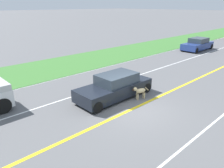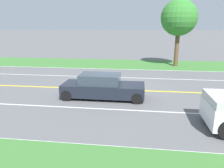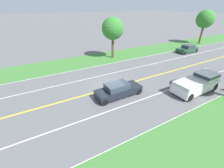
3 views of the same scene
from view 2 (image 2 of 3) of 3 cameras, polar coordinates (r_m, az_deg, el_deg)
ground_plane at (r=14.42m, az=0.16°, el=-1.46°), size 400.00×400.00×0.00m
centre_divider_line at (r=14.42m, az=0.16°, el=-1.44°), size 0.18×160.00×0.01m
lane_edge_line_right at (r=8.06m, az=-6.47°, el=-15.57°), size 0.14×160.00×0.01m
lane_edge_line_left at (r=21.19m, az=2.59°, el=3.89°), size 0.14×160.00×0.01m
lane_dash_same_dir at (r=11.15m, az=-2.16°, el=-6.51°), size 0.10×160.00×0.01m
lane_dash_oncoming at (r=17.78m, az=1.61°, el=1.73°), size 0.10×160.00×0.01m
grass_verge_left at (r=24.13m, az=3.22°, el=5.28°), size 6.00×160.00×0.03m
ego_car at (r=12.65m, az=-2.47°, el=-0.78°), size 1.80×4.71×1.41m
dog at (r=13.95m, az=-4.92°, el=0.07°), size 0.43×1.09×0.80m
roadside_tree_left_near at (r=23.37m, az=17.10°, el=16.16°), size 3.56×3.56×6.63m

